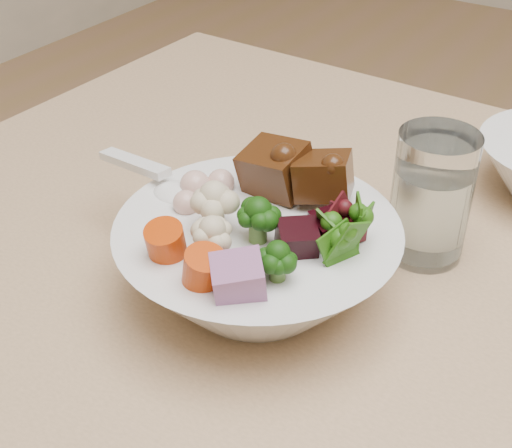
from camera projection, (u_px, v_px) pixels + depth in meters
name	position (u px, v px, depth m)	size (l,w,h in m)	color
food_bowl	(260.00, 255.00, 0.57)	(0.23, 0.23, 0.12)	white
soup_spoon	(166.00, 186.00, 0.60)	(0.13, 0.05, 0.02)	white
water_glass	(430.00, 201.00, 0.61)	(0.07, 0.07, 0.12)	white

